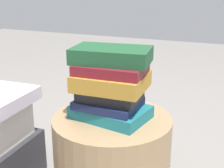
{
  "coord_description": "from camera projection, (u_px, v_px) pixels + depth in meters",
  "views": [
    {
      "loc": [
        -0.44,
        1.06,
        0.94
      ],
      "look_at": [
        0.0,
        0.0,
        0.56
      ],
      "focal_mm": 51.55,
      "sensor_mm": 36.0,
      "label": 1
    }
  ],
  "objects": [
    {
      "name": "book_maroon",
      "position": [
        112.0,
        69.0,
        1.18
      ],
      "size": [
        0.26,
        0.18,
        0.04
      ],
      "primitive_type": "cube",
      "rotation": [
        0.0,
        0.0,
        0.04
      ],
      "color": "maroon",
      "rests_on": "book_ochre"
    },
    {
      "name": "book_ochre",
      "position": [
        111.0,
        81.0,
        1.2
      ],
      "size": [
        0.26,
        0.21,
        0.06
      ],
      "primitive_type": "cube",
      "rotation": [
        0.0,
        0.0,
        0.03
      ],
      "color": "#B7842D",
      "rests_on": "book_charcoal"
    },
    {
      "name": "book_charcoal",
      "position": [
        110.0,
        94.0,
        1.22
      ],
      "size": [
        0.23,
        0.16,
        0.05
      ],
      "primitive_type": "cube",
      "rotation": [
        0.0,
        0.0,
        -0.02
      ],
      "color": "#28282D",
      "rests_on": "book_navy"
    },
    {
      "name": "book_forest",
      "position": [
        111.0,
        55.0,
        1.19
      ],
      "size": [
        0.3,
        0.2,
        0.06
      ],
      "primitive_type": "cube",
      "rotation": [
        0.0,
        0.0,
        0.12
      ],
      "color": "#1E512D",
      "rests_on": "book_maroon"
    },
    {
      "name": "book_navy",
      "position": [
        109.0,
        103.0,
        1.23
      ],
      "size": [
        0.24,
        0.2,
        0.03
      ],
      "primitive_type": "cube",
      "rotation": [
        0.0,
        0.0,
        -0.06
      ],
      "color": "#19234C",
      "rests_on": "book_teal"
    },
    {
      "name": "side_table",
      "position": [
        112.0,
        165.0,
        1.32
      ],
      "size": [
        0.47,
        0.47,
        0.43
      ],
      "primitive_type": "cylinder",
      "color": "tan",
      "rests_on": "ground_plane"
    },
    {
      "name": "book_teal",
      "position": [
        111.0,
        111.0,
        1.25
      ],
      "size": [
        0.31,
        0.24,
        0.05
      ],
      "primitive_type": "cube",
      "rotation": [
        0.0,
        0.0,
        -0.17
      ],
      "color": "#1E727F",
      "rests_on": "side_table"
    }
  ]
}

